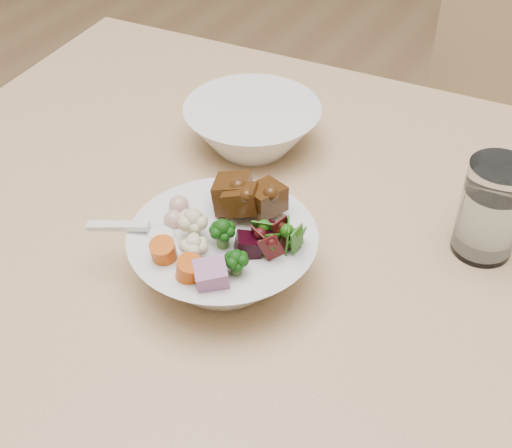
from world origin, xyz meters
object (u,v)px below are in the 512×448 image
object	(u,v)px
food_bowl	(225,252)
water_glass	(490,213)
dining_table	(456,344)
side_bowl	(252,127)

from	to	relation	value
food_bowl	water_glass	size ratio (longest dim) A/B	1.73
dining_table	food_bowl	bearing A→B (deg)	-163.00
dining_table	side_bowl	bearing A→B (deg)	153.85
dining_table	food_bowl	distance (m)	0.27
food_bowl	side_bowl	distance (m)	0.24
dining_table	water_glass	size ratio (longest dim) A/B	13.41
dining_table	side_bowl	size ratio (longest dim) A/B	8.55
food_bowl	water_glass	distance (m)	0.28
water_glass	side_bowl	bearing A→B (deg)	171.20
side_bowl	dining_table	bearing A→B (deg)	-21.74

